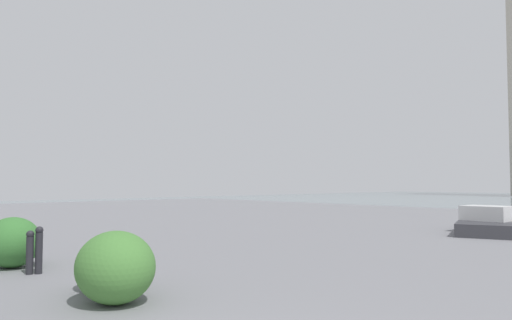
{
  "coord_description": "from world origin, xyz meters",
  "views": [
    {
      "loc": [
        -1.94,
        1.56,
        1.54
      ],
      "look_at": [
        6.9,
        -6.55,
        2.13
      ],
      "focal_mm": 32.7,
      "sensor_mm": 36.0,
      "label": 1
    }
  ],
  "objects": [
    {
      "name": "boat",
      "position": [
        3.89,
        -13.51,
        0.21
      ],
      "size": [
        2.76,
        4.01,
        0.95
      ],
      "color": "#333338",
      "rests_on": "ground"
    },
    {
      "name": "shrub_low",
      "position": [
        7.38,
        -0.95,
        0.46
      ],
      "size": [
        1.08,
        0.97,
        0.92
      ],
      "color": "#387533",
      "rests_on": "ground"
    },
    {
      "name": "shrub_wide",
      "position": [
        4.49,
        -1.44,
        0.37
      ],
      "size": [
        0.88,
        0.79,
        0.75
      ],
      "color": "#2D6628",
      "rests_on": "ground"
    },
    {
      "name": "bollard_mid",
      "position": [
        6.5,
        -0.99,
        0.39
      ],
      "size": [
        0.13,
        0.13,
        0.74
      ],
      "color": "#232328",
      "rests_on": "ground"
    },
    {
      "name": "bollard_near",
      "position": [
        6.45,
        -1.12,
        0.42
      ],
      "size": [
        0.13,
        0.13,
        0.8
      ],
      "color": "#232328",
      "rests_on": "ground"
    },
    {
      "name": "shrub_round",
      "position": [
        3.71,
        -1.18,
        0.46
      ],
      "size": [
        1.09,
        0.98,
        0.93
      ],
      "color": "#477F38",
      "rests_on": "ground"
    }
  ]
}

